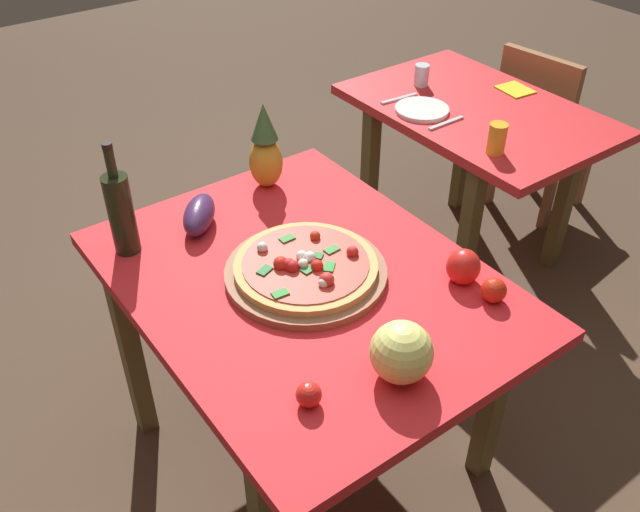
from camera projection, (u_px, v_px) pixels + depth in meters
name	position (u px, v px, depth m)	size (l,w,h in m)	color
ground_plane	(308.00, 446.00, 2.43)	(10.00, 10.00, 0.00)	#4C3828
display_table	(305.00, 302.00, 2.02)	(1.21, 0.93, 0.76)	brown
background_table	(474.00, 133.00, 2.92)	(1.07, 0.71, 0.76)	brown
dining_chair	(542.00, 123.00, 3.34)	(0.44, 0.44, 0.85)	#8D5A3E
pizza_board	(306.00, 273.00, 1.96)	(0.46, 0.46, 0.03)	#8D5A3E
pizza	(306.00, 265.00, 1.95)	(0.41, 0.41, 0.06)	tan
wine_bottle	(121.00, 212.00, 1.99)	(0.08, 0.08, 0.36)	black
pineapple_left	(265.00, 150.00, 2.28)	(0.11, 0.11, 0.30)	gold
melon	(401.00, 352.00, 1.62)	(0.15, 0.15, 0.15)	#E4E173
bell_pepper	(463.00, 267.00, 1.93)	(0.10, 0.10, 0.11)	red
eggplant	(199.00, 214.00, 2.14)	(0.20, 0.09, 0.09)	#42244F
tomato_beside_pepper	(309.00, 394.00, 1.58)	(0.06, 0.06, 0.06)	red
tomato_at_corner	(494.00, 290.00, 1.87)	(0.07, 0.07, 0.07)	red
drinking_glass_juice	(497.00, 139.00, 2.51)	(0.07, 0.07, 0.11)	gold
drinking_glass_water	(422.00, 75.00, 3.00)	(0.06, 0.06, 0.09)	silver
dinner_plate	(422.00, 110.00, 2.81)	(0.22, 0.22, 0.02)	white
fork_utensil	(399.00, 99.00, 2.91)	(0.02, 0.18, 0.01)	silver
knife_utensil	(446.00, 123.00, 2.73)	(0.02, 0.18, 0.01)	silver
napkin_folded	(515.00, 90.00, 2.98)	(0.14, 0.12, 0.01)	yellow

